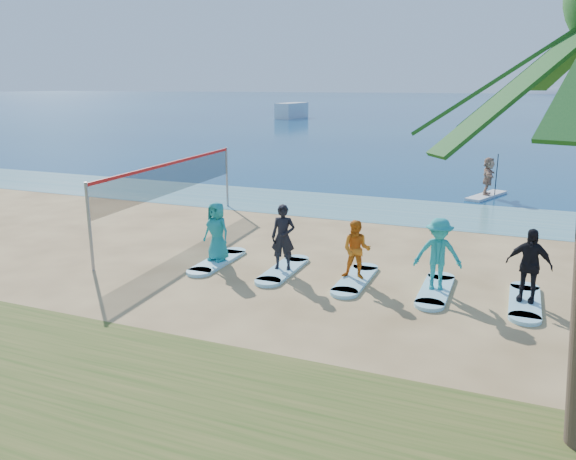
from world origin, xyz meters
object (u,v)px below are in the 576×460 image
at_px(surfboard_0, 218,261).
at_px(surfboard_1, 283,270).
at_px(student_1, 283,237).
at_px(surfboard_2, 355,280).
at_px(paddleboard, 486,196).
at_px(paddleboarder, 488,176).
at_px(surfboard_4, 525,302).
at_px(student_2, 356,250).
at_px(student_4, 529,265).
at_px(surfboard_3, 435,290).
at_px(boat_offshore_a, 292,118).
at_px(volleyball_net, 172,178).
at_px(student_3, 438,254).
at_px(student_0, 217,231).

distance_m(surfboard_0, surfboard_1, 2.08).
distance_m(student_1, surfboard_2, 2.28).
distance_m(paddleboard, paddleboarder, 0.91).
distance_m(surfboard_1, surfboard_4, 6.23).
bearing_deg(student_2, student_4, -4.63).
bearing_deg(surfboard_3, student_1, 180.00).
bearing_deg(boat_offshore_a, surfboard_3, -60.63).
xyz_separation_m(volleyball_net, surfboard_3, (9.40, -2.58, -1.86)).
bearing_deg(surfboard_4, paddleboard, 97.04).
relative_size(student_3, student_4, 1.03).
distance_m(surfboard_2, surfboard_4, 4.15).
xyz_separation_m(paddleboarder, student_0, (-6.65, -13.35, -0.03)).
height_order(student_0, surfboard_4, student_0).
height_order(boat_offshore_a, surfboard_4, boat_offshore_a).
distance_m(paddleboarder, surfboard_4, 13.48).
relative_size(boat_offshore_a, surfboard_2, 3.10).
bearing_deg(boat_offshore_a, paddleboarder, -55.02).
bearing_deg(volleyball_net, student_0, -39.02).
bearing_deg(student_0, volleyball_net, 151.10).
bearing_deg(surfboard_2, student_1, 180.00).
distance_m(volleyball_net, surfboard_4, 11.91).
bearing_deg(boat_offshore_a, student_2, -62.13).
height_order(surfboard_0, student_4, student_4).
bearing_deg(student_3, surfboard_4, -11.36).
bearing_deg(student_2, student_1, 175.37).
distance_m(volleyball_net, student_0, 4.20).
distance_m(paddleboarder, boat_offshore_a, 61.19).
distance_m(paddleboard, student_3, 13.38).
relative_size(paddleboarder, surfboard_4, 0.78).
bearing_deg(volleyball_net, paddleboard, 47.61).
bearing_deg(surfboard_2, surfboard_3, 0.00).
distance_m(surfboard_1, student_3, 4.26).
height_order(paddleboarder, surfboard_3, paddleboarder).
xyz_separation_m(paddleboard, student_3, (-0.43, -13.35, 0.94)).
distance_m(student_0, student_4, 8.30).
xyz_separation_m(volleyball_net, boat_offshore_a, (-21.09, 63.57, -1.90)).
distance_m(paddleboarder, student_4, 13.45).
xyz_separation_m(student_1, student_2, (2.08, 0.00, -0.12)).
bearing_deg(surfboard_1, surfboard_3, 0.00).
height_order(volleyball_net, student_2, volleyball_net).
distance_m(paddleboarder, student_3, 13.35).
bearing_deg(student_1, surfboard_0, 170.07).
distance_m(surfboard_0, student_4, 8.35).
bearing_deg(surfboard_0, student_4, 0.00).
bearing_deg(surfboard_0, boat_offshore_a, 110.14).
height_order(paddleboard, student_4, student_4).
distance_m(volleyball_net, paddleboard, 14.70).
relative_size(surfboard_0, student_4, 1.25).
distance_m(student_2, student_4, 4.15).
relative_size(surfboard_3, student_4, 1.25).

